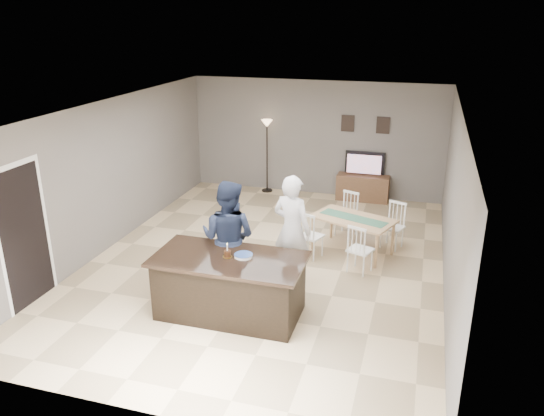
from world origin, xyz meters
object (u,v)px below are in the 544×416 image
(kitchen_island, at_px, (230,286))
(plate_stack, at_px, (243,256))
(television, at_px, (364,164))
(man, at_px, (228,238))
(floor_lamp, at_px, (267,136))
(tv_console, at_px, (363,188))
(woman, at_px, (292,230))
(birthday_cake, at_px, (227,254))
(dining_table, at_px, (353,224))

(kitchen_island, distance_m, plate_stack, 0.51)
(television, distance_m, man, 5.22)
(television, distance_m, floor_lamp, 2.39)
(tv_console, height_order, man, man)
(woman, height_order, birthday_cake, woman)
(kitchen_island, relative_size, birthday_cake, 10.33)
(kitchen_island, xyz_separation_m, man, (-0.25, 0.62, 0.46))
(tv_console, xyz_separation_m, television, (0.00, 0.07, 0.56))
(television, xyz_separation_m, woman, (-0.60, -4.42, 0.04))
(dining_table, height_order, floor_lamp, floor_lamp)
(tv_console, height_order, floor_lamp, floor_lamp)
(woman, height_order, plate_stack, woman)
(dining_table, bearing_deg, television, 114.29)
(birthday_cake, xyz_separation_m, floor_lamp, (-1.11, 5.57, 0.42))
(tv_console, height_order, television, television)
(tv_console, bearing_deg, plate_stack, -100.42)
(kitchen_island, height_order, birthday_cake, birthday_cake)
(floor_lamp, bearing_deg, woman, -68.32)
(kitchen_island, bearing_deg, man, 111.65)
(kitchen_island, xyz_separation_m, woman, (0.60, 1.22, 0.45))
(man, bearing_deg, television, -101.48)
(television, bearing_deg, man, 73.91)
(tv_console, height_order, woman, woman)
(birthday_cake, height_order, dining_table, birthday_cake)
(television, bearing_deg, dining_table, 93.56)
(floor_lamp, bearing_deg, birthday_cake, -78.77)
(kitchen_island, bearing_deg, plate_stack, 21.68)
(television, bearing_deg, kitchen_island, 77.99)
(tv_console, distance_m, floor_lamp, 2.57)
(man, height_order, birthday_cake, man)
(birthday_cake, relative_size, plate_stack, 0.78)
(plate_stack, bearing_deg, birthday_cake, -165.14)
(plate_stack, xyz_separation_m, floor_lamp, (-1.33, 5.51, 0.45))
(tv_console, xyz_separation_m, woman, (-0.60, -4.35, 0.60))
(kitchen_island, relative_size, television, 2.35)
(floor_lamp, bearing_deg, plate_stack, -76.49)
(television, xyz_separation_m, floor_lamp, (-2.34, -0.05, 0.51))
(man, height_order, plate_stack, man)
(television, height_order, floor_lamp, floor_lamp)
(television, relative_size, woman, 0.51)
(tv_console, distance_m, woman, 4.44)
(television, relative_size, man, 0.50)
(tv_console, relative_size, dining_table, 0.61)
(birthday_cake, height_order, plate_stack, birthday_cake)
(woman, bearing_deg, television, -80.63)
(plate_stack, bearing_deg, floor_lamp, 103.51)
(birthday_cake, bearing_deg, television, 77.67)
(kitchen_island, height_order, woman, woman)
(television, distance_m, dining_table, 3.04)
(kitchen_island, relative_size, plate_stack, 8.10)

